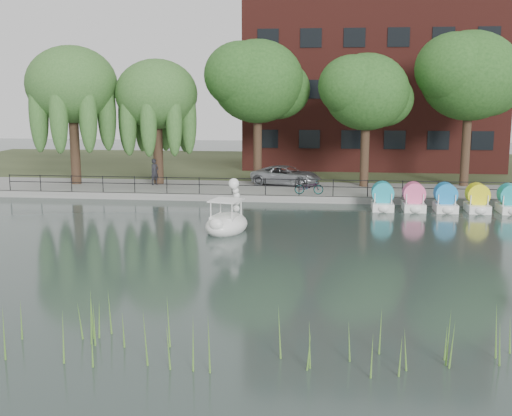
% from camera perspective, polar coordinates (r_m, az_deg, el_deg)
% --- Properties ---
extents(ground_plane, '(120.00, 120.00, 0.00)m').
position_cam_1_polar(ground_plane, '(25.37, -2.16, -4.49)').
color(ground_plane, '#3C4B48').
extents(promenade, '(40.00, 6.00, 0.40)m').
position_cam_1_polar(promenade, '(40.90, 1.22, 1.52)').
color(promenade, gray).
rests_on(promenade, ground_plane).
extents(kerb, '(40.00, 0.25, 0.40)m').
position_cam_1_polar(kerb, '(38.00, 0.81, 0.83)').
color(kerb, gray).
rests_on(kerb, ground_plane).
extents(land_strip, '(60.00, 22.00, 0.36)m').
position_cam_1_polar(land_strip, '(54.73, 2.59, 3.75)').
color(land_strip, '#47512D').
rests_on(land_strip, ground_plane).
extents(railing, '(32.00, 0.05, 1.00)m').
position_cam_1_polar(railing, '(38.05, 0.84, 2.29)').
color(railing, black).
rests_on(railing, promenade).
extents(apartment_building, '(20.00, 10.07, 18.00)m').
position_cam_1_polar(apartment_building, '(54.37, 10.25, 13.24)').
color(apartment_building, '#4C1E16').
rests_on(apartment_building, land_strip).
extents(willow_left, '(5.88, 5.88, 9.01)m').
position_cam_1_polar(willow_left, '(44.04, -16.06, 10.47)').
color(willow_left, '#473323').
rests_on(willow_left, promenade).
extents(willow_mid, '(5.32, 5.32, 8.15)m').
position_cam_1_polar(willow_mid, '(42.74, -8.83, 9.92)').
color(willow_mid, '#473323').
rests_on(willow_mid, promenade).
extents(broadleaf_center, '(6.00, 6.00, 9.25)m').
position_cam_1_polar(broadleaf_center, '(42.50, 0.15, 11.14)').
color(broadleaf_center, '#473323').
rests_on(broadleaf_center, promenade).
extents(broadleaf_right, '(5.40, 5.40, 8.32)m').
position_cam_1_polar(broadleaf_right, '(41.80, 9.80, 10.08)').
color(broadleaf_right, '#473323').
rests_on(broadleaf_right, promenade).
extents(broadleaf_far, '(6.30, 6.30, 9.71)m').
position_cam_1_polar(broadleaf_far, '(43.63, 18.48, 11.04)').
color(broadleaf_far, '#473323').
rests_on(broadleaf_far, promenade).
extents(minivan, '(3.52, 5.62, 1.45)m').
position_cam_1_polar(minivan, '(42.10, 2.70, 3.03)').
color(minivan, gray).
rests_on(minivan, promenade).
extents(bicycle, '(0.60, 1.72, 1.00)m').
position_cam_1_polar(bicycle, '(38.45, 4.73, 1.97)').
color(bicycle, gray).
rests_on(bicycle, promenade).
extents(pedestrian, '(0.80, 0.86, 1.98)m').
position_cam_1_polar(pedestrian, '(42.60, -9.00, 3.36)').
color(pedestrian, black).
rests_on(pedestrian, promenade).
extents(swan_boat, '(2.38, 3.16, 2.40)m').
position_cam_1_polar(swan_boat, '(30.05, -2.59, -1.11)').
color(swan_boat, white).
rests_on(swan_boat, ground_plane).
extents(pedal_boat_row, '(7.95, 1.70, 1.40)m').
position_cam_1_polar(pedal_boat_row, '(36.62, 16.48, 0.69)').
color(pedal_boat_row, white).
rests_on(pedal_boat_row, ground_plane).
extents(reed_bank, '(24.00, 2.40, 1.20)m').
position_cam_1_polar(reed_bank, '(15.98, -0.19, -11.34)').
color(reed_bank, '#669938').
rests_on(reed_bank, ground_plane).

